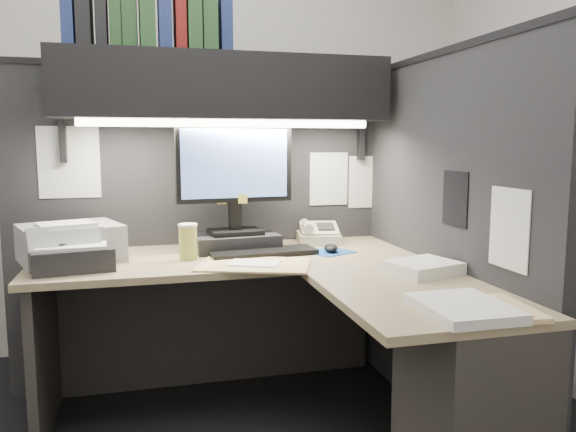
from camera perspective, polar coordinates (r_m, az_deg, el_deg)
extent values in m
cube|color=silver|center=(3.46, -10.29, 9.13)|extent=(3.50, 0.04, 2.70)
cube|color=silver|center=(0.53, 16.28, 18.70)|extent=(3.50, 0.04, 2.70)
cube|color=black|center=(2.93, -8.62, -1.31)|extent=(1.90, 0.06, 1.60)
cube|color=black|center=(2.51, 15.50, -2.98)|extent=(0.06, 1.50, 1.60)
cube|color=#988060|center=(2.59, -6.18, -4.33)|extent=(1.70, 0.68, 0.03)
cube|color=#988060|center=(2.04, 12.74, -7.72)|extent=(0.60, 0.85, 0.03)
cube|color=#2F2C2A|center=(2.97, -6.94, -10.07)|extent=(1.61, 0.02, 0.70)
cube|color=#2F2C2A|center=(2.70, -23.53, -12.48)|extent=(0.04, 0.61, 0.70)
cube|color=#2F2C2A|center=(2.03, 18.14, -18.96)|extent=(0.38, 0.40, 0.70)
cube|color=black|center=(2.74, -6.48, 12.81)|extent=(1.55, 0.34, 0.30)
cylinder|color=white|center=(2.59, -5.99, 9.36)|extent=(1.32, 0.04, 0.04)
cube|color=black|center=(2.71, -5.36, -2.64)|extent=(0.42, 0.28, 0.08)
cube|color=black|center=(2.69, -5.39, 0.03)|extent=(0.06, 0.05, 0.13)
cube|color=black|center=(2.66, -5.44, 5.34)|extent=(0.56, 0.09, 0.37)
cube|color=#6685E0|center=(2.64, -5.38, 5.33)|extent=(0.51, 0.05, 0.32)
cube|color=black|center=(2.58, -2.58, -3.72)|extent=(0.50, 0.21, 0.02)
cube|color=navy|center=(2.66, 4.30, -3.65)|extent=(0.25, 0.24, 0.00)
ellipsoid|color=black|center=(2.64, 4.38, -3.25)|extent=(0.09, 0.12, 0.04)
cube|color=beige|center=(2.88, 3.13, -1.93)|extent=(0.24, 0.25, 0.08)
cylinder|color=#CAB751|center=(2.51, -10.12, -2.71)|extent=(0.09, 0.09, 0.15)
cube|color=gray|center=(2.62, -21.23, -2.56)|extent=(0.49, 0.45, 0.16)
cube|color=black|center=(2.46, -21.02, -3.98)|extent=(0.35, 0.30, 0.09)
cube|color=#D8BA79|center=(2.37, -3.43, -4.95)|extent=(0.53, 0.43, 0.01)
cube|color=white|center=(2.28, 13.56, -5.11)|extent=(0.30, 0.27, 0.05)
cube|color=white|center=(1.80, 17.40, -8.91)|extent=(0.25, 0.31, 0.03)
cube|color=#D8BA79|center=(1.85, 20.20, -8.85)|extent=(0.24, 0.29, 0.02)
cube|color=navy|center=(2.77, -21.30, 18.35)|extent=(0.05, 0.22, 0.28)
cube|color=black|center=(2.77, -19.97, 18.47)|extent=(0.06, 0.22, 0.28)
cube|color=black|center=(2.75, -18.40, 18.42)|extent=(0.05, 0.22, 0.26)
cube|color=#224422|center=(2.77, -17.11, 18.43)|extent=(0.05, 0.22, 0.27)
cube|color=#224422|center=(2.77, -15.77, 18.53)|extent=(0.07, 0.22, 0.28)
cube|color=#224422|center=(2.75, -14.16, 18.99)|extent=(0.07, 0.22, 0.30)
cube|color=navy|center=(2.74, -12.44, 19.03)|extent=(0.06, 0.22, 0.30)
cube|color=maroon|center=(2.76, -10.96, 18.91)|extent=(0.05, 0.22, 0.29)
cube|color=#224422|center=(2.75, -9.65, 18.96)|extent=(0.06, 0.22, 0.29)
cube|color=#224422|center=(2.77, -8.10, 18.69)|extent=(0.07, 0.22, 0.27)
cube|color=navy|center=(2.80, -6.51, 18.50)|extent=(0.05, 0.22, 0.26)
cube|color=white|center=(3.01, 4.16, 3.78)|extent=(0.21, 0.00, 0.28)
cube|color=white|center=(3.09, 8.03, 3.45)|extent=(0.21, 0.00, 0.28)
cube|color=white|center=(2.87, -21.35, 5.11)|extent=(0.28, 0.00, 0.34)
cube|color=black|center=(2.34, 16.61, 1.70)|extent=(0.00, 0.18, 0.22)
cube|color=white|center=(2.06, 21.54, -1.22)|extent=(0.00, 0.21, 0.28)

